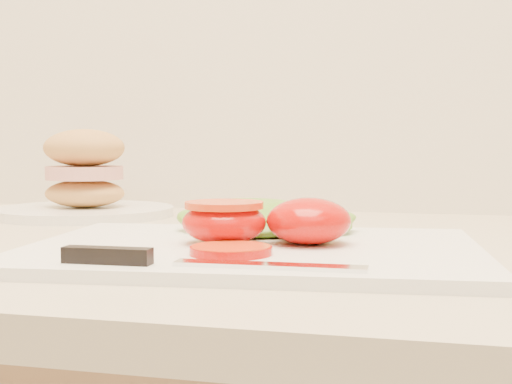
# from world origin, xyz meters

# --- Properties ---
(cutting_board) EXTENTS (0.41, 0.32, 0.01)m
(cutting_board) POSITION_xyz_m (-0.59, 1.59, 0.94)
(cutting_board) COLOR white
(cutting_board) RESTS_ON counter
(tomato_half_dome) EXTENTS (0.07, 0.07, 0.04)m
(tomato_half_dome) POSITION_xyz_m (-0.54, 1.60, 0.96)
(tomato_half_dome) COLOR red
(tomato_half_dome) RESTS_ON cutting_board
(tomato_half_cut) EXTENTS (0.07, 0.07, 0.04)m
(tomato_half_cut) POSITION_xyz_m (-0.61, 1.59, 0.96)
(tomato_half_cut) COLOR red
(tomato_half_cut) RESTS_ON cutting_board
(tomato_slice_0) EXTENTS (0.06, 0.06, 0.01)m
(tomato_slice_0) POSITION_xyz_m (-0.59, 1.53, 0.94)
(tomato_slice_0) COLOR #EC4D10
(tomato_slice_0) RESTS_ON cutting_board
(lettuce_leaf_0) EXTENTS (0.16, 0.11, 0.03)m
(lettuce_leaf_0) POSITION_xyz_m (-0.61, 1.66, 0.95)
(lettuce_leaf_0) COLOR #58A62C
(lettuce_leaf_0) RESTS_ON cutting_board
(lettuce_leaf_1) EXTENTS (0.14, 0.12, 0.03)m
(lettuce_leaf_1) POSITION_xyz_m (-0.56, 1.67, 0.95)
(lettuce_leaf_1) COLOR #58A62C
(lettuce_leaf_1) RESTS_ON cutting_board
(knife) EXTENTS (0.22, 0.03, 0.01)m
(knife) POSITION_xyz_m (-0.62, 1.47, 0.94)
(knife) COLOR silver
(knife) RESTS_ON cutting_board
(sandwich_plate) EXTENTS (0.23, 0.23, 0.12)m
(sandwich_plate) POSITION_xyz_m (-0.89, 1.86, 0.97)
(sandwich_plate) COLOR white
(sandwich_plate) RESTS_ON counter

